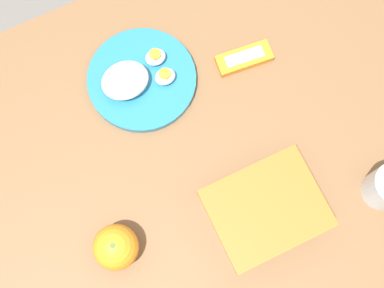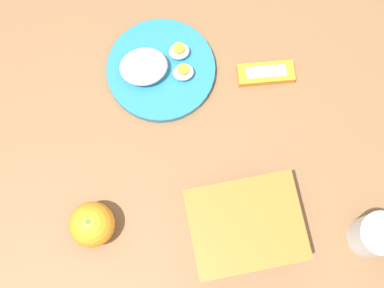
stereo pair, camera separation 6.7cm
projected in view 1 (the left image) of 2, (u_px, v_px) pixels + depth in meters
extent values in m
plane|color=#66605B|center=(203.00, 213.00, 1.78)|extent=(10.00, 10.00, 0.00)
cube|color=brown|center=(210.00, 167.00, 1.08)|extent=(1.01, 0.91, 0.03)
cylinder|color=brown|center=(282.00, 12.00, 1.58)|extent=(0.06, 0.06, 0.71)
cube|color=white|center=(264.00, 211.00, 1.00)|extent=(0.19, 0.15, 0.08)
cube|color=beige|center=(263.00, 212.00, 1.02)|extent=(0.17, 0.14, 0.05)
cube|color=orange|center=(267.00, 208.00, 0.96)|extent=(0.20, 0.16, 0.01)
ellipsoid|color=gray|center=(292.00, 207.00, 1.00)|extent=(0.05, 0.04, 0.03)
ellipsoid|color=gray|center=(239.00, 222.00, 0.99)|extent=(0.07, 0.05, 0.02)
sphere|color=orange|center=(116.00, 247.00, 0.98)|extent=(0.09, 0.09, 0.09)
cylinder|color=#4C662D|center=(113.00, 246.00, 0.94)|extent=(0.01, 0.01, 0.00)
cylinder|color=teal|center=(142.00, 80.00, 1.10)|extent=(0.23, 0.23, 0.02)
ellipsoid|color=white|center=(125.00, 80.00, 1.07)|extent=(0.10, 0.08, 0.05)
ellipsoid|color=white|center=(155.00, 57.00, 1.09)|extent=(0.04, 0.03, 0.03)
cylinder|color=#F4A823|center=(155.00, 54.00, 1.08)|extent=(0.02, 0.02, 0.01)
ellipsoid|color=white|center=(165.00, 77.00, 1.08)|extent=(0.04, 0.03, 0.03)
cylinder|color=#F4A823|center=(165.00, 74.00, 1.06)|extent=(0.02, 0.02, 0.01)
cube|color=orange|center=(244.00, 59.00, 1.11)|extent=(0.12, 0.06, 0.02)
cube|color=white|center=(245.00, 57.00, 1.10)|extent=(0.08, 0.03, 0.00)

